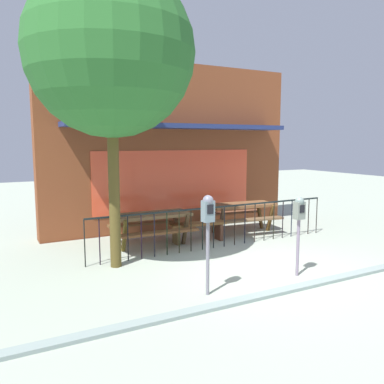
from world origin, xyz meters
name	(u,v)px	position (x,y,z in m)	size (l,w,h in m)	color
ground	(271,271)	(0.00, 0.00, 0.00)	(40.00, 40.00, 0.00)	#98A391
pub_storefront	(173,147)	(0.00, 4.36, 2.29)	(7.31, 1.34, 4.57)	#472015
patio_fence_front	(219,219)	(0.00, 1.87, 0.66)	(6.16, 0.04, 0.97)	black
picnic_table_left	(152,220)	(-1.33, 2.71, 0.61)	(1.85, 1.43, 0.79)	brown
picnic_table_right	(241,210)	(1.36, 2.92, 0.61)	(1.95, 1.57, 0.79)	brown
patio_bench	(198,228)	(-0.19, 2.53, 0.35)	(1.43, 0.48, 0.48)	brown
parking_meter_near	(299,215)	(0.26, -0.43, 1.12)	(0.18, 0.17, 1.46)	slate
parking_meter_far	(208,219)	(-1.65, -0.44, 1.24)	(0.18, 0.17, 1.61)	slate
street_tree	(111,53)	(-2.52, 1.63, 4.05)	(3.12, 3.12, 5.62)	#4E411C
curb_edge	(306,287)	(0.00, -0.94, 0.00)	(10.23, 0.20, 0.11)	gray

